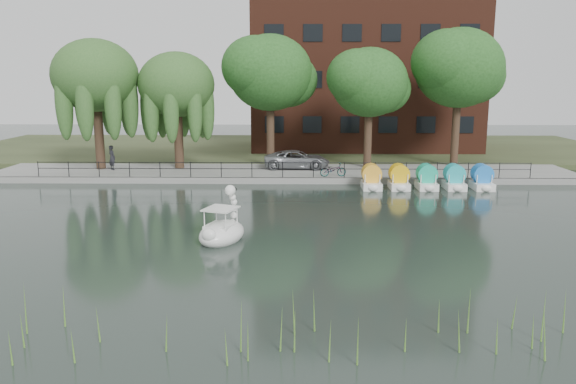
{
  "coord_description": "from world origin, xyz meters",
  "views": [
    {
      "loc": [
        0.94,
        -22.68,
        6.74
      ],
      "look_at": [
        0.5,
        4.0,
        1.3
      ],
      "focal_mm": 35.0,
      "sensor_mm": 36.0,
      "label": 1
    }
  ],
  "objects_px": {
    "bicycle": "(333,169)",
    "pedestrian": "(112,156)",
    "minivan": "(297,158)",
    "swan_boat": "(222,229)"
  },
  "relations": [
    {
      "from": "pedestrian",
      "to": "swan_boat",
      "type": "bearing_deg",
      "value": 163.78
    },
    {
      "from": "minivan",
      "to": "swan_boat",
      "type": "bearing_deg",
      "value": 170.99
    },
    {
      "from": "bicycle",
      "to": "pedestrian",
      "type": "distance_m",
      "value": 15.53
    },
    {
      "from": "minivan",
      "to": "bicycle",
      "type": "relative_size",
      "value": 3.09
    },
    {
      "from": "minivan",
      "to": "swan_boat",
      "type": "xyz_separation_m",
      "value": [
        -3.14,
        -16.75,
        -0.65
      ]
    },
    {
      "from": "minivan",
      "to": "pedestrian",
      "type": "xyz_separation_m",
      "value": [
        -12.96,
        -0.81,
        0.25
      ]
    },
    {
      "from": "swan_boat",
      "to": "minivan",
      "type": "bearing_deg",
      "value": 98.85
    },
    {
      "from": "minivan",
      "to": "bicycle",
      "type": "xyz_separation_m",
      "value": [
        2.36,
        -3.3,
        -0.24
      ]
    },
    {
      "from": "bicycle",
      "to": "pedestrian",
      "type": "xyz_separation_m",
      "value": [
        -15.32,
        2.49,
        0.49
      ]
    },
    {
      "from": "pedestrian",
      "to": "swan_boat",
      "type": "xyz_separation_m",
      "value": [
        9.82,
        -15.93,
        -0.9
      ]
    }
  ]
}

